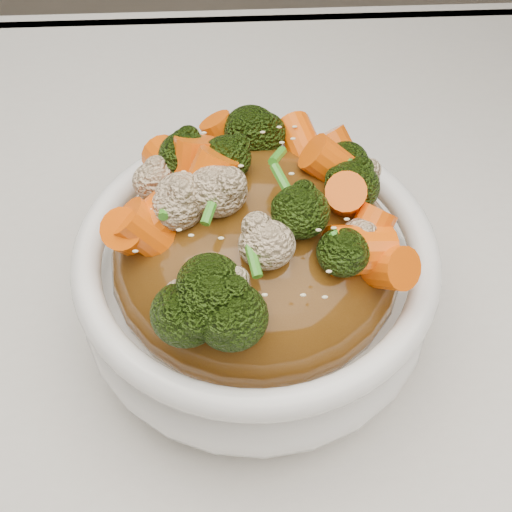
{
  "coord_description": "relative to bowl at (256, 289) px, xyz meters",
  "views": [
    {
      "loc": [
        -0.03,
        -0.24,
        1.18
      ],
      "look_at": [
        -0.02,
        0.05,
        0.82
      ],
      "focal_mm": 55.0,
      "sensor_mm": 36.0,
      "label": 1
    }
  ],
  "objects": [
    {
      "name": "sesame_seeds",
      "position": [
        -0.0,
        0.0,
        0.09
      ],
      "size": [
        0.18,
        0.18,
        0.01
      ],
      "primitive_type": null,
      "rotation": [
        0.0,
        0.0,
        -0.25
      ],
      "color": "beige",
      "rests_on": "sauce_base"
    },
    {
      "name": "bowl",
      "position": [
        0.0,
        0.0,
        0.0
      ],
      "size": [
        0.26,
        0.26,
        0.08
      ],
      "primitive_type": null,
      "rotation": [
        0.0,
        0.0,
        -0.25
      ],
      "color": "white",
      "rests_on": "tablecloth"
    },
    {
      "name": "tablecloth",
      "position": [
        0.02,
        -0.05,
        -0.06
      ],
      "size": [
        1.2,
        0.8,
        0.04
      ],
      "primitive_type": "cube",
      "color": "silver",
      "rests_on": "dining_table"
    },
    {
      "name": "broccoli",
      "position": [
        -0.0,
        0.0,
        0.09
      ],
      "size": [
        0.2,
        0.2,
        0.04
      ],
      "primitive_type": null,
      "rotation": [
        0.0,
        0.0,
        -0.25
      ],
      "color": "black",
      "rests_on": "sauce_base"
    },
    {
      "name": "carrots",
      "position": [
        -0.0,
        0.0,
        0.09
      ],
      "size": [
        0.2,
        0.2,
        0.05
      ],
      "primitive_type": null,
      "rotation": [
        0.0,
        0.0,
        -0.25
      ],
      "color": "#FF6108",
      "rests_on": "sauce_base"
    },
    {
      "name": "cauliflower",
      "position": [
        -0.0,
        0.0,
        0.09
      ],
      "size": [
        0.2,
        0.2,
        0.04
      ],
      "primitive_type": null,
      "rotation": [
        0.0,
        0.0,
        -0.25
      ],
      "color": "beige",
      "rests_on": "sauce_base"
    },
    {
      "name": "scallions",
      "position": [
        -0.0,
        0.0,
        0.09
      ],
      "size": [
        0.15,
        0.15,
        0.02
      ],
      "primitive_type": null,
      "rotation": [
        0.0,
        0.0,
        -0.25
      ],
      "color": "#388D20",
      "rests_on": "sauce_base"
    },
    {
      "name": "sauce_base",
      "position": [
        -0.0,
        0.0,
        0.03
      ],
      "size": [
        0.2,
        0.2,
        0.09
      ],
      "primitive_type": "ellipsoid",
      "rotation": [
        0.0,
        0.0,
        -0.25
      ],
      "color": "#5B350F",
      "rests_on": "bowl"
    }
  ]
}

